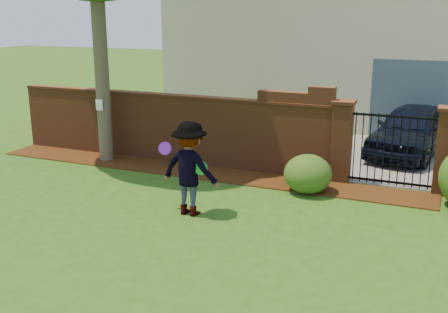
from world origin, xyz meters
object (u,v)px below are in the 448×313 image
at_px(man, 189,169).
at_px(frisbee_green, 201,168).
at_px(car, 409,131).
at_px(frisbee_purple, 165,148).

relative_size(man, frisbee_green, 6.83).
relative_size(car, frisbee_green, 14.99).
distance_m(man, frisbee_green, 0.28).
height_order(car, man, man).
bearing_deg(frisbee_green, car, 62.42).
bearing_deg(man, car, -115.38).
bearing_deg(frisbee_purple, frisbee_green, 11.31).
bearing_deg(car, frisbee_purple, -109.82).
xyz_separation_m(car, man, (-3.50, -6.14, 0.23)).
bearing_deg(frisbee_purple, man, 23.84).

